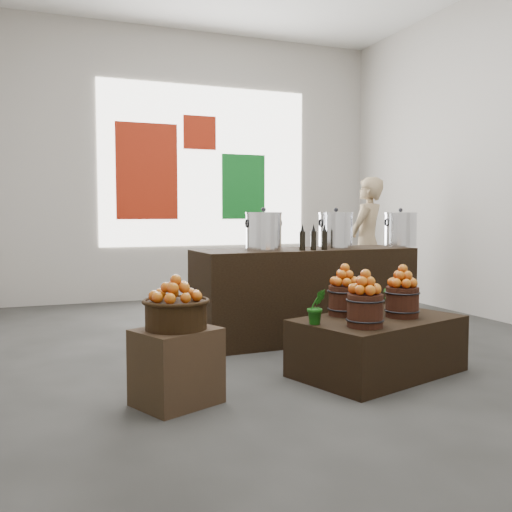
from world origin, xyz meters
name	(u,v)px	position (x,y,z in m)	size (l,w,h in m)	color
ground	(278,348)	(0.00, 0.00, 0.00)	(7.00, 7.00, 0.00)	#3D3D3A
back_wall	(186,166)	(0.00, 3.50, 2.00)	(6.00, 0.04, 4.00)	#B1ACA3
back_opening	(206,166)	(0.30, 3.48, 2.00)	(3.20, 0.02, 2.40)	white
deco_red_left	(147,171)	(-0.60, 3.47, 1.90)	(0.90, 0.04, 1.40)	#A0200C
deco_green_right	(243,187)	(0.90, 3.47, 1.70)	(0.70, 0.04, 1.00)	#106820
deco_red_upper	(200,133)	(0.20, 3.47, 2.50)	(0.50, 0.04, 0.50)	#A0200C
crate	(177,366)	(-1.27, -1.24, 0.26)	(0.51, 0.42, 0.51)	#442E1F
wicker_basket	(176,315)	(-1.27, -1.24, 0.61)	(0.41, 0.41, 0.19)	black
apples_in_basket	(176,288)	(-1.27, -1.24, 0.78)	(0.32, 0.32, 0.17)	#9B0505
display_table	(378,346)	(0.40, -1.10, 0.23)	(1.31, 0.80, 0.45)	black
apple_bucket_front_left	(365,311)	(0.10, -1.38, 0.57)	(0.26, 0.26, 0.24)	#38170F
apples_in_bucket_front_left	(365,282)	(0.10, -1.38, 0.78)	(0.20, 0.20, 0.18)	#9B0505
apple_bucket_front_right	(402,302)	(0.59, -1.14, 0.57)	(0.26, 0.26, 0.24)	#38170F
apples_in_bucket_front_right	(403,276)	(0.59, -1.14, 0.78)	(0.20, 0.20, 0.18)	#9B0505
apple_bucket_rear	(345,301)	(0.20, -0.90, 0.57)	(0.26, 0.26, 0.24)	#38170F
apples_in_bucket_rear	(345,275)	(0.20, -0.90, 0.78)	(0.20, 0.20, 0.18)	#9B0505
herb_garnish_right	(395,295)	(0.72, -0.85, 0.58)	(0.23, 0.20, 0.26)	#165712
herb_garnish_left	(317,307)	(-0.18, -1.16, 0.59)	(0.15, 0.12, 0.27)	#165712
counter	(305,294)	(0.42, 0.27, 0.46)	(2.26, 0.72, 0.92)	black
stock_pot_left	(264,232)	(-0.05, 0.25, 1.10)	(0.35, 0.35, 0.35)	silver
stock_pot_center	(336,231)	(0.77, 0.29, 1.10)	(0.35, 0.35, 0.35)	silver
stock_pot_right	(400,230)	(1.60, 0.32, 1.10)	(0.35, 0.35, 0.35)	silver
oil_cruets	(316,237)	(0.43, 0.05, 1.05)	(0.25, 0.06, 0.26)	black
shopper	(367,243)	(2.09, 1.78, 0.89)	(0.65, 0.43, 1.78)	#9D8460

